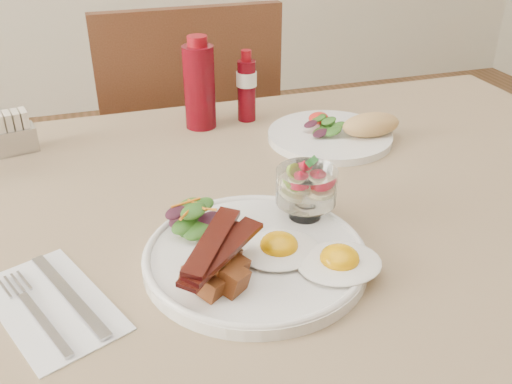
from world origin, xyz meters
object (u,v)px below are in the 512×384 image
object	(u,v)px
chair_far	(187,157)
sugar_caddy	(11,135)
table	(269,254)
second_plate	(339,132)
main_plate	(255,257)
fruit_cup	(306,186)
hot_sauce_bottle	(247,87)
ketchup_bottle	(199,85)

from	to	relation	value
chair_far	sugar_caddy	world-z (taller)	chair_far
table	chair_far	size ratio (longest dim) A/B	1.43
table	second_plate	xyz separation A→B (m)	(0.20, 0.18, 0.10)
main_plate	fruit_cup	world-z (taller)	fruit_cup
table	sugar_caddy	world-z (taller)	sugar_caddy
second_plate	sugar_caddy	size ratio (longest dim) A/B	2.68
hot_sauce_bottle	main_plate	bearing A→B (deg)	-105.61
main_plate	hot_sauce_bottle	xyz separation A→B (m)	(0.13, 0.46, 0.06)
sugar_caddy	ketchup_bottle	bearing A→B (deg)	-10.21
main_plate	hot_sauce_bottle	distance (m)	0.48
main_plate	hot_sauce_bottle	world-z (taller)	hot_sauce_bottle
fruit_cup	ketchup_bottle	size ratio (longest dim) A/B	0.48
table	main_plate	world-z (taller)	main_plate
hot_sauce_bottle	table	bearing A→B (deg)	-101.00
chair_far	fruit_cup	distance (m)	0.79
table	ketchup_bottle	xyz separation A→B (m)	(-0.03, 0.32, 0.17)
second_plate	hot_sauce_bottle	distance (m)	0.20
fruit_cup	hot_sauce_bottle	distance (m)	0.40
chair_far	main_plate	xyz separation A→B (m)	(-0.06, -0.79, 0.24)
chair_far	sugar_caddy	xyz separation A→B (m)	(-0.37, -0.35, 0.26)
second_plate	chair_far	bearing A→B (deg)	112.17
hot_sauce_bottle	sugar_caddy	world-z (taller)	hot_sauce_bottle
hot_sauce_bottle	sugar_caddy	size ratio (longest dim) A/B	1.59
ketchup_bottle	hot_sauce_bottle	size ratio (longest dim) A/B	1.25
second_plate	main_plate	bearing A→B (deg)	-129.82
fruit_cup	main_plate	bearing A→B (deg)	-146.05
fruit_cup	ketchup_bottle	distance (m)	0.40
table	second_plate	size ratio (longest dim) A/B	5.71
second_plate	ketchup_bottle	size ratio (longest dim) A/B	1.34
chair_far	sugar_caddy	size ratio (longest dim) A/B	10.70
table	fruit_cup	xyz separation A→B (m)	(0.03, -0.07, 0.15)
main_plate	sugar_caddy	distance (m)	0.53
chair_far	sugar_caddy	bearing A→B (deg)	-136.08
chair_far	ketchup_bottle	bearing A→B (deg)	-94.94
chair_far	fruit_cup	world-z (taller)	chair_far
main_plate	second_plate	bearing A→B (deg)	50.18
fruit_cup	hot_sauce_bottle	bearing A→B (deg)	84.63
ketchup_bottle	table	bearing A→B (deg)	-84.80
second_plate	ketchup_bottle	xyz separation A→B (m)	(-0.23, 0.14, 0.07)
table	chair_far	world-z (taller)	chair_far
second_plate	sugar_caddy	world-z (taller)	sugar_caddy
second_plate	ketchup_bottle	world-z (taller)	ketchup_bottle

